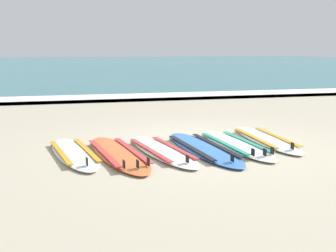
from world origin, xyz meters
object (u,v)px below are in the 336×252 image
Objects in this scene: surfboard_2 at (162,151)px; surfboard_5 at (266,139)px; surfboard_1 at (118,153)px; surfboard_4 at (235,144)px; surfboard_0 at (74,153)px; surfboard_3 at (203,148)px.

surfboard_2 and surfboard_5 have the same top height.
surfboard_2 is (0.70, 0.02, -0.00)m from surfboard_1.
surfboard_2 is 0.98× the size of surfboard_4.
surfboard_4 is at bearing 5.54° from surfboard_2.
surfboard_2 and surfboard_4 have the same top height.
surfboard_2 is (1.37, -0.17, -0.00)m from surfboard_0.
surfboard_0 is 0.70m from surfboard_1.
surfboard_1 is 2.75m from surfboard_5.
surfboard_3 is at bearing -163.49° from surfboard_5.
surfboard_0 and surfboard_3 have the same top height.
surfboard_4 is 1.03× the size of surfboard_5.
surfboard_5 is (0.69, 0.26, -0.00)m from surfboard_4.
surfboard_1 and surfboard_4 have the same top height.
surfboard_0 is 0.98× the size of surfboard_5.
surfboard_4 is at bearing 4.08° from surfboard_1.
surfboard_2 is at bearing -174.46° from surfboard_4.
surfboard_4 is at bearing -159.33° from surfboard_5.
surfboard_5 is at bearing 10.97° from surfboard_2.
surfboard_0 and surfboard_1 have the same top height.
surfboard_2 is 2.05m from surfboard_5.
surfboard_4 and surfboard_5 have the same top height.
surfboard_3 is 1.09× the size of surfboard_5.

